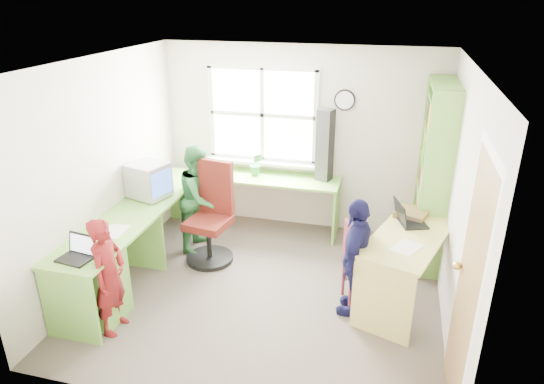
% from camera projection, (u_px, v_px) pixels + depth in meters
% --- Properties ---
extents(room, '(3.64, 3.44, 2.44)m').
position_uv_depth(room, '(269.00, 182.00, 4.84)').
color(room, '#4F463E').
rests_on(room, ground).
extents(l_desk, '(2.38, 2.95, 0.75)m').
position_uv_depth(l_desk, '(139.00, 251.00, 5.10)').
color(l_desk, '#7FC64F').
rests_on(l_desk, ground).
extents(right_desk, '(1.01, 1.47, 0.77)m').
position_uv_depth(right_desk, '(407.00, 254.00, 4.83)').
color(right_desk, '#DDD16E').
rests_on(right_desk, ground).
extents(bookshelf, '(0.30, 1.02, 2.10)m').
position_uv_depth(bookshelf, '(433.00, 179.00, 5.51)').
color(bookshelf, '#7FC64F').
rests_on(bookshelf, ground).
extents(swivel_chair, '(0.63, 0.63, 1.19)m').
position_uv_depth(swivel_chair, '(212.00, 219.00, 5.68)').
color(swivel_chair, black).
rests_on(swivel_chair, ground).
extents(wooden_chair, '(0.49, 0.49, 0.90)m').
position_uv_depth(wooden_chair, '(358.00, 262.00, 4.83)').
color(wooden_chair, maroon).
rests_on(wooden_chair, ground).
extents(crt_monitor, '(0.50, 0.47, 0.41)m').
position_uv_depth(crt_monitor, '(149.00, 180.00, 5.61)').
color(crt_monitor, '#ACABB0').
rests_on(crt_monitor, l_desk).
extents(laptop_left, '(0.33, 0.28, 0.20)m').
position_uv_depth(laptop_left, '(78.00, 253.00, 4.38)').
color(laptop_left, black).
rests_on(laptop_left, l_desk).
extents(laptop_right, '(0.39, 0.42, 0.24)m').
position_uv_depth(laptop_right, '(407.00, 218.00, 4.98)').
color(laptop_right, black).
rests_on(laptop_right, right_desk).
extents(speaker_a, '(0.10, 0.10, 0.18)m').
position_uv_depth(speaker_a, '(151.00, 193.00, 5.55)').
color(speaker_a, black).
rests_on(speaker_a, l_desk).
extents(speaker_b, '(0.10, 0.10, 0.19)m').
position_uv_depth(speaker_b, '(166.00, 178.00, 5.98)').
color(speaker_b, black).
rests_on(speaker_b, l_desk).
extents(cd_tower, '(0.23, 0.21, 0.91)m').
position_uv_depth(cd_tower, '(325.00, 145.00, 6.03)').
color(cd_tower, black).
rests_on(cd_tower, l_desk).
extents(game_box, '(0.40, 0.40, 0.06)m').
position_uv_depth(game_box, '(412.00, 213.00, 5.14)').
color(game_box, red).
rests_on(game_box, right_desk).
extents(paper_a, '(0.24, 0.32, 0.00)m').
position_uv_depth(paper_a, '(115.00, 231.00, 4.87)').
color(paper_a, silver).
rests_on(paper_a, l_desk).
extents(paper_b, '(0.33, 0.36, 0.00)m').
position_uv_depth(paper_b, '(407.00, 247.00, 4.52)').
color(paper_b, silver).
rests_on(paper_b, right_desk).
extents(potted_plant, '(0.19, 0.17, 0.31)m').
position_uv_depth(potted_plant, '(256.00, 164.00, 6.27)').
color(potted_plant, '#327D3B').
rests_on(potted_plant, l_desk).
extents(person_red, '(0.29, 0.43, 1.15)m').
position_uv_depth(person_red, '(109.00, 276.00, 4.42)').
color(person_red, maroon).
rests_on(person_red, ground).
extents(person_green, '(0.54, 0.67, 1.32)m').
position_uv_depth(person_green, '(200.00, 198.00, 5.89)').
color(person_green, '#2C7036').
rests_on(person_green, ground).
extents(person_navy, '(0.40, 0.75, 1.22)m').
position_uv_depth(person_navy, '(356.00, 257.00, 4.67)').
color(person_navy, '#151543').
rests_on(person_navy, ground).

